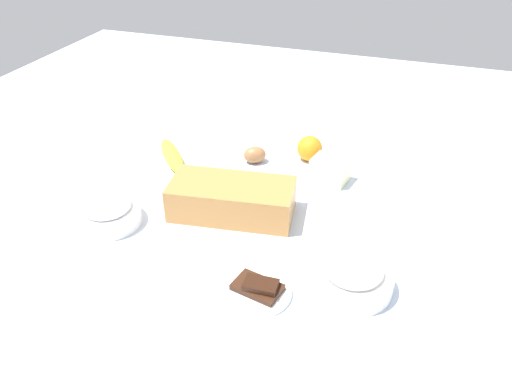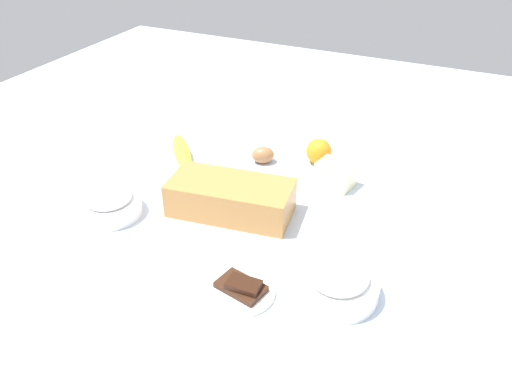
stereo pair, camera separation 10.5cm
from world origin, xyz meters
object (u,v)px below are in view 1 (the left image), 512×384
loaf_pan (232,198)px  banana (172,155)px  chocolate_plate (258,290)px  flour_bowl (353,276)px  sugar_bowl (108,212)px  butter_block (330,170)px  egg_near_butter (255,155)px  orange_fruit (310,148)px

loaf_pan → banana: 0.30m
banana → chocolate_plate: bearing=-46.5°
flour_bowl → banana: flour_bowl is taller
sugar_bowl → butter_block: bearing=38.3°
flour_bowl → egg_near_butter: bearing=129.7°
orange_fruit → egg_near_butter: 0.15m
sugar_bowl → chocolate_plate: sugar_bowl is taller
orange_fruit → chocolate_plate: orange_fruit is taller
sugar_bowl → chocolate_plate: (0.39, -0.11, -0.02)m
sugar_bowl → banana: (0.01, 0.30, -0.01)m
orange_fruit → egg_near_butter: bearing=-155.4°
loaf_pan → butter_block: 0.28m
flour_bowl → sugar_bowl: bearing=176.6°
loaf_pan → banana: size_ratio=1.55×
banana → egg_near_butter: bearing=18.4°
butter_block → egg_near_butter: 0.21m
loaf_pan → butter_block: loaf_pan is taller
loaf_pan → orange_fruit: loaf_pan is taller
banana → orange_fruit: orange_fruit is taller
sugar_bowl → butter_block: size_ratio=1.60×
butter_block → chocolate_plate: butter_block is taller
banana → egg_near_butter: (0.21, 0.07, 0.00)m
loaf_pan → orange_fruit: 0.33m
orange_fruit → chocolate_plate: 0.54m
egg_near_butter → chocolate_plate: bearing=-70.4°
butter_block → flour_bowl: bearing=-71.9°
flour_bowl → butter_block: size_ratio=1.71×
chocolate_plate → butter_block: bearing=84.6°
loaf_pan → egg_near_butter: loaf_pan is taller
flour_bowl → egg_near_butter: 0.52m
chocolate_plate → loaf_pan: bearing=121.4°
banana → flour_bowl: bearing=-31.2°
butter_block → orange_fruit: bearing=129.8°
loaf_pan → butter_block: size_ratio=3.28×
orange_fruit → butter_block: 0.12m
sugar_bowl → egg_near_butter: bearing=59.1°
egg_near_butter → chocolate_plate: egg_near_butter is taller
flour_bowl → chocolate_plate: flour_bowl is taller
banana → egg_near_butter: egg_near_butter is taller
orange_fruit → chocolate_plate: (0.03, -0.54, -0.02)m
butter_block → egg_near_butter: (-0.21, 0.03, -0.01)m
loaf_pan → sugar_bowl: size_ratio=2.04×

